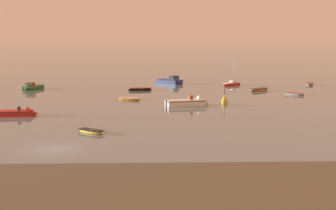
% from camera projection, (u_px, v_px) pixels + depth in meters
% --- Properties ---
extents(ground_plane, '(800.00, 800.00, 0.00)m').
position_uv_depth(ground_plane, '(55.00, 149.00, 49.83)').
color(ground_plane, slate).
extents(rowboat_moored_0, '(3.74, 2.39, 0.56)m').
position_uv_depth(rowboat_moored_0, '(129.00, 99.00, 84.70)').
color(rowboat_moored_0, orange).
rests_on(rowboat_moored_0, ground).
extents(rowboat_moored_2, '(2.57, 3.99, 0.60)m').
position_uv_depth(rowboat_moored_2, '(310.00, 84.00, 108.04)').
color(rowboat_moored_2, gray).
rests_on(rowboat_moored_2, ground).
extents(rowboat_moored_3, '(3.43, 3.09, 0.54)m').
position_uv_depth(rowboat_moored_3, '(294.00, 94.00, 91.12)').
color(rowboat_moored_3, gray).
rests_on(rowboat_moored_3, ground).
extents(rowboat_moored_4, '(4.38, 3.88, 0.69)m').
position_uv_depth(rowboat_moored_4, '(259.00, 90.00, 97.31)').
color(rowboat_moored_4, orange).
rests_on(rowboat_moored_4, ground).
extents(motorboat_moored_1, '(6.94, 3.76, 2.26)m').
position_uv_depth(motorboat_moored_1, '(192.00, 103.00, 78.96)').
color(motorboat_moored_1, white).
rests_on(motorboat_moored_1, ground).
extents(motorboat_moored_2, '(3.45, 5.76, 2.07)m').
position_uv_depth(motorboat_moored_2, '(31.00, 88.00, 99.34)').
color(motorboat_moored_2, '#23602D').
rests_on(motorboat_moored_2, ground).
extents(motorboat_moored_3, '(6.18, 6.12, 2.46)m').
position_uv_depth(motorboat_moored_3, '(173.00, 82.00, 110.32)').
color(motorboat_moored_3, navy).
rests_on(motorboat_moored_3, ground).
extents(rowboat_moored_6, '(4.58, 2.23, 0.69)m').
position_uv_depth(rowboat_moored_6, '(140.00, 89.00, 98.27)').
color(rowboat_moored_6, black).
rests_on(rowboat_moored_6, ground).
extents(motorboat_moored_4, '(5.46, 2.40, 1.82)m').
position_uv_depth(motorboat_moored_4, '(20.00, 113.00, 69.46)').
color(motorboat_moored_4, red).
rests_on(motorboat_moored_4, ground).
extents(sailboat_moored_1, '(4.81, 4.84, 5.84)m').
position_uv_depth(sailboat_moored_1, '(232.00, 84.00, 107.19)').
color(sailboat_moored_1, red).
rests_on(sailboat_moored_1, ground).
extents(rowboat_moored_7, '(3.29, 2.95, 0.52)m').
position_uv_depth(rowboat_moored_7, '(91.00, 132.00, 57.60)').
color(rowboat_moored_7, gold).
rests_on(rowboat_moored_7, ground).
extents(channel_buoy, '(0.90, 0.90, 2.30)m').
position_uv_depth(channel_buoy, '(224.00, 100.00, 81.36)').
color(channel_buoy, gold).
rests_on(channel_buoy, ground).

